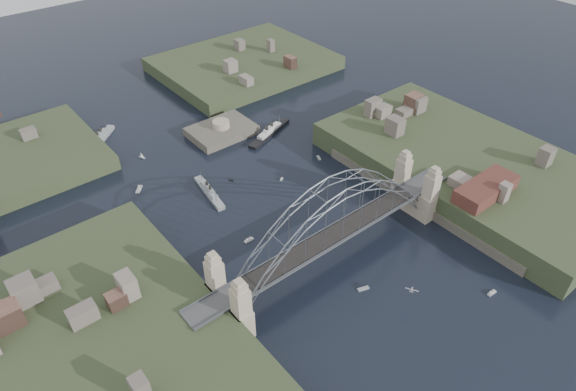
# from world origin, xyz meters

# --- Properties ---
(ground) EXTENTS (500.00, 500.00, 0.00)m
(ground) POSITION_xyz_m (0.00, 0.00, 0.00)
(ground) COLOR black
(ground) RESTS_ON ground
(bridge) EXTENTS (84.00, 13.80, 24.60)m
(bridge) POSITION_xyz_m (0.00, 0.00, 12.32)
(bridge) COLOR #47484A
(bridge) RESTS_ON ground
(shore_west) EXTENTS (50.50, 90.00, 12.00)m
(shore_west) POSITION_xyz_m (-57.32, 0.00, 1.97)
(shore_west) COLOR #323E23
(shore_west) RESTS_ON ground
(shore_east) EXTENTS (50.50, 90.00, 12.00)m
(shore_east) POSITION_xyz_m (57.32, 0.00, 1.97)
(shore_east) COLOR #323E23
(shore_east) RESTS_ON ground
(headland_nw) EXTENTS (60.00, 45.00, 9.00)m
(headland_nw) POSITION_xyz_m (-55.00, 95.00, 0.50)
(headland_nw) COLOR #323E23
(headland_nw) RESTS_ON ground
(headland_ne) EXTENTS (70.00, 55.00, 9.50)m
(headland_ne) POSITION_xyz_m (50.00, 110.00, 0.75)
(headland_ne) COLOR #323E23
(headland_ne) RESTS_ON ground
(fort_island) EXTENTS (22.00, 16.00, 9.40)m
(fort_island) POSITION_xyz_m (12.00, 70.00, -0.34)
(fort_island) COLOR #504B3F
(fort_island) RESTS_ON ground
(wharf_shed) EXTENTS (20.00, 8.00, 4.00)m
(wharf_shed) POSITION_xyz_m (44.00, -14.00, 10.00)
(wharf_shed) COLOR #592D26
(wharf_shed) RESTS_ON shore_east
(finger_pier) EXTENTS (4.00, 22.00, 1.40)m
(finger_pier) POSITION_xyz_m (39.00, -28.00, 0.70)
(finger_pier) COLOR #47484A
(finger_pier) RESTS_ON ground
(naval_cruiser_near) EXTENTS (5.00, 18.09, 5.38)m
(naval_cruiser_near) POSITION_xyz_m (-10.00, 43.35, 0.84)
(naval_cruiser_near) COLOR #9CA2A5
(naval_cruiser_near) RESTS_ON ground
(naval_cruiser_far) EXTENTS (14.81, 13.84, 6.02)m
(naval_cruiser_far) POSITION_xyz_m (-23.20, 92.94, 0.94)
(naval_cruiser_far) COLOR #9CA2A5
(naval_cruiser_far) RESTS_ON ground
(ocean_liner) EXTENTS (22.07, 10.46, 5.49)m
(ocean_liner) POSITION_xyz_m (24.99, 59.10, 0.85)
(ocean_liner) COLOR black
(ocean_liner) RESTS_ON ground
(aeroplane) EXTENTS (1.87, 2.83, 0.45)m
(aeroplane) POSITION_xyz_m (3.80, -22.55, 5.03)
(aeroplane) COLOR #B4B5BB
(small_boat_a) EXTENTS (2.73, 0.91, 1.43)m
(small_boat_a) POSITION_xyz_m (-12.71, 19.19, 0.28)
(small_boat_a) COLOR silver
(small_boat_a) RESTS_ON ground
(small_boat_b) EXTENTS (1.73, 1.34, 1.43)m
(small_boat_b) POSITION_xyz_m (11.42, 35.25, 0.30)
(small_boat_b) COLOR silver
(small_boat_b) RESTS_ON ground
(small_boat_c) EXTENTS (3.08, 1.84, 0.45)m
(small_boat_c) POSITION_xyz_m (-1.12, -12.44, 0.15)
(small_boat_c) COLOR silver
(small_boat_c) RESTS_ON ground
(small_boat_d) EXTENTS (1.73, 2.61, 0.45)m
(small_boat_d) POSITION_xyz_m (28.61, 36.87, 0.15)
(small_boat_d) COLOR silver
(small_boat_d) RESTS_ON ground
(small_boat_e) EXTENTS (3.55, 3.86, 2.38)m
(small_boat_e) POSITION_xyz_m (-25.55, 58.81, 0.61)
(small_boat_e) COLOR silver
(small_boat_e) RESTS_ON ground
(small_boat_f) EXTENTS (0.97, 1.55, 0.45)m
(small_boat_f) POSITION_xyz_m (-0.94, 45.09, 0.15)
(small_boat_f) COLOR silver
(small_boat_f) RESTS_ON ground
(small_boat_g) EXTENTS (2.73, 1.08, 1.43)m
(small_boat_g) POSITION_xyz_m (21.96, -33.08, 0.28)
(small_boat_g) COLOR silver
(small_boat_g) RESTS_ON ground
(small_boat_h) EXTENTS (1.51, 2.37, 2.38)m
(small_boat_h) POSITION_xyz_m (-16.91, 74.32, 0.89)
(small_boat_h) COLOR silver
(small_boat_h) RESTS_ON ground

